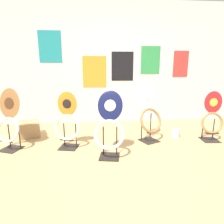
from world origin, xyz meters
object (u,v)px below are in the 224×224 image
object	(u,v)px
toilet_seat_display_orange_sun	(67,124)
paint_can	(176,133)
toilet_seat_display_woodgrain	(9,123)
toilet_seat_display_crimson_swirl	(212,120)
toilet_seat_display_navy_moon	(110,127)
toilet_seat_display_white_plain	(149,113)
storage_box	(30,129)

from	to	relation	value
toilet_seat_display_orange_sun	paint_can	xyz separation A→B (m)	(1.89, 0.30, -0.32)
toilet_seat_display_woodgrain	toilet_seat_display_crimson_swirl	bearing A→B (deg)	0.95
toilet_seat_display_crimson_swirl	toilet_seat_display_navy_moon	size ratio (longest dim) A/B	0.92
toilet_seat_display_crimson_swirl	paint_can	bearing A→B (deg)	157.53
toilet_seat_display_orange_sun	paint_can	bearing A→B (deg)	9.09
toilet_seat_display_crimson_swirl	toilet_seat_display_white_plain	xyz separation A→B (m)	(-1.08, 0.10, 0.11)
paint_can	toilet_seat_display_white_plain	bearing A→B (deg)	-167.19
toilet_seat_display_orange_sun	toilet_seat_display_white_plain	bearing A→B (deg)	7.56
toilet_seat_display_white_plain	storage_box	bearing A→B (deg)	169.15
toilet_seat_display_crimson_swirl	paint_can	world-z (taller)	toilet_seat_display_crimson_swirl
toilet_seat_display_crimson_swirl	storage_box	bearing A→B (deg)	171.08
toilet_seat_display_orange_sun	toilet_seat_display_navy_moon	bearing A→B (deg)	-30.31
toilet_seat_display_woodgrain	toilet_seat_display_crimson_swirl	xyz separation A→B (m)	(3.30, 0.05, -0.04)
toilet_seat_display_crimson_swirl	toilet_seat_display_orange_sun	world-z (taller)	toilet_seat_display_orange_sun
toilet_seat_display_white_plain	toilet_seat_display_orange_sun	bearing A→B (deg)	-172.44
toilet_seat_display_orange_sun	paint_can	distance (m)	1.94
storage_box	toilet_seat_display_white_plain	bearing A→B (deg)	-10.85
storage_box	toilet_seat_display_crimson_swirl	bearing A→B (deg)	-8.92
toilet_seat_display_orange_sun	paint_can	size ratio (longest dim) A/B	5.72
toilet_seat_display_woodgrain	paint_can	xyz separation A→B (m)	(2.77, 0.27, -0.34)
toilet_seat_display_navy_moon	toilet_seat_display_white_plain	distance (m)	0.90
toilet_seat_display_crimson_swirl	toilet_seat_display_navy_moon	world-z (taller)	toilet_seat_display_navy_moon
toilet_seat_display_orange_sun	toilet_seat_display_white_plain	world-z (taller)	toilet_seat_display_white_plain
toilet_seat_display_navy_moon	toilet_seat_display_woodgrain	bearing A→B (deg)	165.35
toilet_seat_display_navy_moon	toilet_seat_display_white_plain	xyz separation A→B (m)	(0.72, 0.54, 0.05)
toilet_seat_display_white_plain	storage_box	distance (m)	2.18
toilet_seat_display_crimson_swirl	toilet_seat_display_woodgrain	bearing A→B (deg)	-179.05
toilet_seat_display_white_plain	paint_can	size ratio (longest dim) A/B	6.39
toilet_seat_display_crimson_swirl	toilet_seat_display_white_plain	distance (m)	1.09
toilet_seat_display_orange_sun	storage_box	world-z (taller)	toilet_seat_display_orange_sun
toilet_seat_display_crimson_swirl	toilet_seat_display_navy_moon	distance (m)	1.85
toilet_seat_display_navy_moon	storage_box	bearing A→B (deg)	145.70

